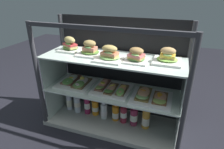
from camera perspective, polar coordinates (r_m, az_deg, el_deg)
name	(u,v)px	position (r m, az deg, el deg)	size (l,w,h in m)	color
ground_plane	(112,125)	(1.86, 0.00, -14.86)	(6.00, 6.00, 0.02)	black
case_base_deck	(112,122)	(1.84, 0.00, -14.14)	(1.21, 0.45, 0.04)	beige
case_frame	(116,69)	(1.67, 1.26, 1.63)	(1.21, 0.45, 0.95)	#333338
riser_lower_tier	(112,107)	(1.73, 0.00, -9.59)	(1.13, 0.37, 0.31)	silver
shelf_lower_glass	(112,91)	(1.65, 0.00, -4.92)	(1.15, 0.39, 0.01)	silver
riser_upper_tier	(112,75)	(1.58, 0.00, -0.19)	(1.13, 0.37, 0.29)	silver
shelf_upper_glass	(112,58)	(1.52, 0.00, 4.93)	(1.15, 0.39, 0.01)	silver
plated_roll_sandwich_left_of_center	(70,45)	(1.72, -12.47, 8.52)	(0.18, 0.18, 0.13)	white
plated_roll_sandwich_near_left_corner	(90,50)	(1.58, -6.64, 7.39)	(0.20, 0.20, 0.12)	white
plated_roll_sandwich_mid_left	(110,55)	(1.46, -0.71, 5.95)	(0.21, 0.21, 0.12)	white
plated_roll_sandwich_near_right_corner	(136,56)	(1.43, 7.27, 5.50)	(0.17, 0.17, 0.11)	white
plated_roll_sandwich_mid_right	(167,58)	(1.46, 16.28, 4.89)	(0.20, 0.20, 0.12)	white
open_sandwich_tray_center	(76,82)	(1.77, -10.73, -2.21)	(0.31, 0.28, 0.06)	white
open_sandwich_tray_near_right_corner	(112,89)	(1.63, -0.08, -4.23)	(0.31, 0.28, 0.06)	white
open_sandwich_tray_right_of_center	(151,97)	(1.54, 11.53, -6.58)	(0.31, 0.28, 0.07)	white
juice_bottle_front_middle	(69,101)	(1.97, -12.73, -7.69)	(0.06, 0.06, 0.24)	white
juice_bottle_front_left_end	(77,104)	(1.92, -10.37, -8.56)	(0.06, 0.06, 0.21)	silver
juice_bottle_near_post	(87,105)	(1.88, -7.44, -8.95)	(0.06, 0.06, 0.23)	#97204B
juice_bottle_front_right_end	(95,107)	(1.87, -5.00, -9.71)	(0.07, 0.07, 0.20)	orange
juice_bottle_front_second	(104,111)	(1.82, -2.43, -10.84)	(0.06, 0.06, 0.19)	silver
juice_bottle_back_left	(116,113)	(1.80, 1.09, -11.46)	(0.06, 0.06, 0.19)	orange
juice_bottle_tucked_behind	(124,114)	(1.76, 3.51, -11.73)	(0.06, 0.06, 0.20)	#9D283B
juice_bottle_back_center	(134,116)	(1.74, 6.58, -12.30)	(0.07, 0.07, 0.22)	#8F294A
juice_bottle_back_right	(146,118)	(1.72, 10.14, -12.83)	(0.07, 0.07, 0.24)	gold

